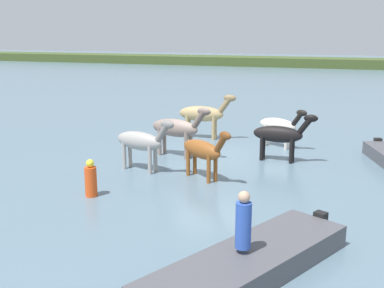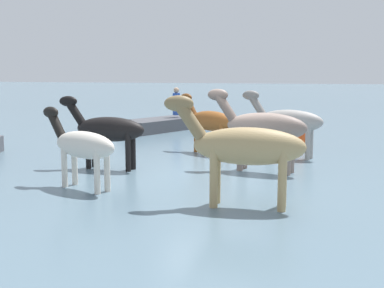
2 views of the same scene
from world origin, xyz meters
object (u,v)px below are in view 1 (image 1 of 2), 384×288
at_px(horse_gray_outer, 203,150).
at_px(buoy_channel_marker, 91,180).
at_px(horse_dun_straggler, 279,125).
at_px(person_watcher_seated, 243,222).
at_px(horse_lead, 203,114).
at_px(boat_skiff_near, 250,267).
at_px(horse_rear_stallion, 177,128).
at_px(horse_mid_herd, 280,135).
at_px(horse_pinto_flank, 141,141).

relative_size(horse_gray_outer, buoy_channel_marker, 1.87).
bearing_deg(horse_gray_outer, horse_dun_straggler, 104.96).
bearing_deg(person_watcher_seated, horse_lead, 111.17).
relative_size(boat_skiff_near, person_watcher_seated, 4.49).
bearing_deg(horse_rear_stallion, person_watcher_seated, -48.83).
bearing_deg(boat_skiff_near, horse_rear_stallion, -124.07).
xyz_separation_m(horse_mid_herd, horse_dun_straggler, (-0.36, 2.16, -0.08)).
height_order(horse_gray_outer, person_watcher_seated, same).
xyz_separation_m(horse_mid_herd, horse_pinto_flank, (-4.39, -2.86, 0.04)).
height_order(horse_rear_stallion, horse_pinto_flank, horse_rear_stallion).
height_order(horse_gray_outer, boat_skiff_near, horse_gray_outer).
height_order(horse_gray_outer, horse_mid_herd, horse_mid_herd).
bearing_deg(horse_lead, horse_gray_outer, -74.02).
height_order(horse_pinto_flank, person_watcher_seated, horse_pinto_flank).
bearing_deg(horse_dun_straggler, horse_mid_herd, -57.19).
bearing_deg(horse_dun_straggler, boat_skiff_near, -60.72).
xyz_separation_m(horse_dun_straggler, horse_pinto_flank, (-4.03, -5.02, 0.11)).
bearing_deg(buoy_channel_marker, horse_lead, 84.65).
height_order(horse_pinto_flank, boat_skiff_near, horse_pinto_flank).
height_order(horse_lead, boat_skiff_near, horse_lead).
relative_size(horse_pinto_flank, boat_skiff_near, 0.47).
height_order(horse_lead, person_watcher_seated, horse_lead).
bearing_deg(horse_pinto_flank, horse_rear_stallion, 92.57).
bearing_deg(horse_dun_straggler, horse_gray_outer, -84.54).
xyz_separation_m(horse_rear_stallion, person_watcher_seated, (4.55, -8.36, 0.02)).
height_order(horse_rear_stallion, buoy_channel_marker, horse_rear_stallion).
distance_m(horse_mid_herd, boat_skiff_near, 8.99).
distance_m(horse_rear_stallion, horse_pinto_flank, 2.29).
xyz_separation_m(horse_rear_stallion, horse_mid_herd, (3.90, 0.62, -0.10)).
xyz_separation_m(horse_pinto_flank, buoy_channel_marker, (-0.31, -2.92, -0.55)).
bearing_deg(horse_mid_herd, boat_skiff_near, -80.98).
distance_m(horse_lead, person_watcher_seated, 12.61).
height_order(horse_lead, horse_dun_straggler, horse_lead).
bearing_deg(horse_rear_stallion, horse_mid_herd, 21.66).
distance_m(horse_lead, horse_pinto_flank, 5.66).
distance_m(horse_lead, boat_skiff_near, 12.64).
distance_m(horse_rear_stallion, boat_skiff_near, 9.58).
bearing_deg(horse_rear_stallion, horse_lead, 102.62).
relative_size(horse_mid_herd, horse_pinto_flank, 0.97).
relative_size(horse_gray_outer, horse_rear_stallion, 0.80).
bearing_deg(buoy_channel_marker, horse_pinto_flank, 83.84).
xyz_separation_m(horse_dun_straggler, buoy_channel_marker, (-4.35, -7.94, -0.44)).
bearing_deg(horse_dun_straggler, buoy_channel_marker, -95.32).
height_order(boat_skiff_near, buoy_channel_marker, buoy_channel_marker).
relative_size(boat_skiff_near, buoy_channel_marker, 4.69).
height_order(horse_gray_outer, horse_rear_stallion, horse_rear_stallion).
distance_m(horse_mid_herd, person_watcher_seated, 9.00).
bearing_deg(horse_lead, horse_rear_stallion, -91.54).
relative_size(horse_rear_stallion, horse_mid_herd, 1.10).
distance_m(horse_pinto_flank, buoy_channel_marker, 2.99).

